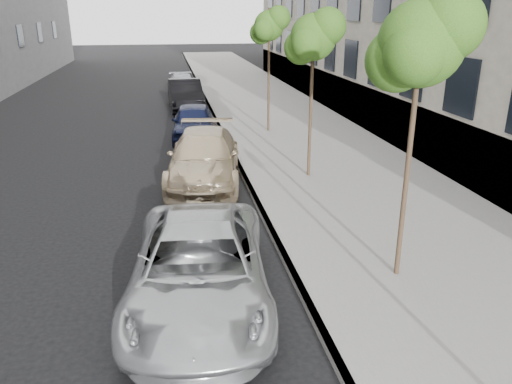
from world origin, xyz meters
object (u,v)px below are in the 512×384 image
object	(u,v)px
sedan_blue	(193,122)
suv	(204,157)
tree_near	(422,44)
tree_far	(270,26)
tree_mid	(314,37)
minivan	(199,268)
sedan_rear	(182,85)
sedan_black	(185,95)

from	to	relation	value
sedan_blue	suv	bearing A→B (deg)	-85.96
tree_near	tree_far	distance (m)	13.00
tree_mid	suv	world-z (taller)	tree_mid
minivan	sedan_blue	bearing A→B (deg)	92.89
tree_mid	tree_far	size ratio (longest dim) A/B	0.98
sedan_rear	sedan_blue	bearing A→B (deg)	-90.65
suv	sedan_blue	distance (m)	5.63
tree_mid	sedan_black	size ratio (longest dim) A/B	1.05
tree_near	sedan_blue	size ratio (longest dim) A/B	1.25
tree_near	sedan_black	bearing A→B (deg)	99.79
tree_mid	sedan_blue	world-z (taller)	tree_mid
suv	sedan_blue	bearing A→B (deg)	97.58
sedan_blue	sedan_black	size ratio (longest dim) A/B	0.88
tree_far	sedan_blue	size ratio (longest dim) A/B	1.22
tree_mid	sedan_rear	xyz separation A→B (m)	(-3.33, 18.17, -3.75)
tree_mid	sedan_black	world-z (taller)	tree_mid
sedan_black	sedan_rear	xyz separation A→B (m)	(0.03, 5.24, -0.16)
minivan	tree_far	bearing A→B (deg)	79.02
tree_near	tree_mid	world-z (taller)	tree_near
tree_mid	tree_near	bearing A→B (deg)	-90.00
sedan_black	minivan	bearing A→B (deg)	-94.09
tree_far	sedan_rear	bearing A→B (deg)	105.91
tree_far	sedan_rear	distance (m)	12.75
tree_near	sedan_black	xyz separation A→B (m)	(-3.35, 19.43, -3.78)
tree_far	sedan_black	xyz separation A→B (m)	(-3.35, 6.43, -3.73)
suv	sedan_rear	bearing A→B (deg)	97.58
tree_far	tree_mid	bearing A→B (deg)	-90.00
tree_far	sedan_black	size ratio (longest dim) A/B	1.07
tree_near	tree_mid	distance (m)	6.50
suv	sedan_blue	size ratio (longest dim) A/B	1.25
tree_near	suv	distance (m)	8.58
sedan_black	sedan_rear	distance (m)	5.25
tree_near	sedan_black	size ratio (longest dim) A/B	1.10
suv	sedan_rear	size ratio (longest dim) A/B	1.21
tree_near	sedan_rear	size ratio (longest dim) A/B	1.21
suv	sedan_black	distance (m)	12.50
sedan_rear	suv	bearing A→B (deg)	-90.65
tree_far	sedan_rear	xyz separation A→B (m)	(-3.33, 11.67, -3.90)
tree_mid	sedan_rear	distance (m)	18.85
tree_far	sedan_blue	bearing A→B (deg)	-172.48
tree_mid	suv	bearing A→B (deg)	172.62
tree_near	tree_far	size ratio (longest dim) A/B	1.03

